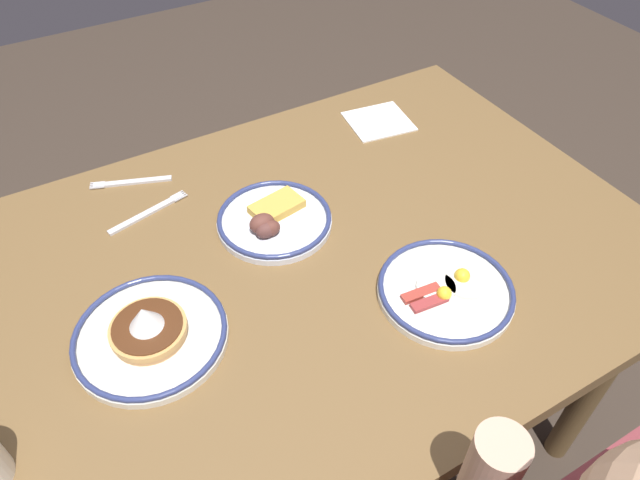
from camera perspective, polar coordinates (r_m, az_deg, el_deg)
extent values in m
plane|color=#3B3027|center=(1.76, -1.56, -19.00)|extent=(6.00, 6.00, 0.00)
cube|color=brown|center=(1.15, -2.27, -2.48)|extent=(1.43, 0.96, 0.04)
cylinder|color=brown|center=(1.89, 9.10, 3.74)|extent=(0.06, 0.06, 0.72)
cylinder|color=brown|center=(1.65, -27.98, -10.57)|extent=(0.06, 0.06, 0.72)
cylinder|color=brown|center=(1.58, 25.59, -12.24)|extent=(0.06, 0.06, 0.72)
cylinder|color=white|center=(1.20, -4.48, 1.80)|extent=(0.24, 0.24, 0.01)
torus|color=navy|center=(1.19, -4.51, 2.22)|extent=(0.23, 0.23, 0.01)
cube|color=gold|center=(1.21, -4.27, 3.30)|extent=(0.12, 0.08, 0.02)
ellipsoid|color=brown|center=(1.15, -4.91, 1.14)|extent=(0.04, 0.03, 0.03)
ellipsoid|color=brown|center=(1.16, -5.36, 1.06)|extent=(0.03, 0.03, 0.03)
ellipsoid|color=brown|center=(1.16, -5.72, 1.64)|extent=(0.05, 0.04, 0.04)
ellipsoid|color=brown|center=(1.15, -5.33, 0.98)|extent=(0.04, 0.03, 0.03)
cylinder|color=white|center=(1.09, 12.18, -5.01)|extent=(0.25, 0.25, 0.01)
torus|color=navy|center=(1.08, 12.28, -4.60)|extent=(0.25, 0.25, 0.01)
cylinder|color=white|center=(1.10, 14.14, -4.08)|extent=(0.08, 0.08, 0.01)
sphere|color=yellow|center=(1.10, 13.77, -3.45)|extent=(0.03, 0.03, 0.03)
cylinder|color=white|center=(1.08, 11.31, -4.58)|extent=(0.07, 0.07, 0.01)
sphere|color=yellow|center=(1.07, 12.08, -5.15)|extent=(0.03, 0.03, 0.03)
cube|color=#A9392D|center=(1.06, 9.88, -5.15)|extent=(0.08, 0.03, 0.01)
cube|color=#9D3434|center=(1.05, 10.69, -6.05)|extent=(0.07, 0.03, 0.01)
cylinder|color=silver|center=(1.04, -16.23, -9.16)|extent=(0.26, 0.26, 0.01)
torus|color=navy|center=(1.04, -16.36, -8.77)|extent=(0.26, 0.26, 0.01)
cylinder|color=tan|center=(1.03, -16.37, -8.74)|extent=(0.13, 0.13, 0.01)
cylinder|color=tan|center=(1.03, -16.51, -8.34)|extent=(0.13, 0.13, 0.01)
cylinder|color=#4C2814|center=(1.02, -16.59, -8.08)|extent=(0.12, 0.12, 0.00)
cone|color=white|center=(1.00, -16.86, -7.28)|extent=(0.06, 0.06, 0.04)
cube|color=white|center=(1.50, 5.78, 11.51)|extent=(0.17, 0.16, 0.00)
cube|color=silver|center=(1.27, -16.63, 2.51)|extent=(0.18, 0.06, 0.01)
cube|color=silver|center=(1.29, -13.47, 4.02)|extent=(0.03, 0.01, 0.00)
cube|color=silver|center=(1.30, -13.61, 4.14)|extent=(0.03, 0.01, 0.00)
cube|color=silver|center=(1.30, -13.76, 4.27)|extent=(0.03, 0.01, 0.00)
cube|color=silver|center=(1.30, -13.90, 4.39)|extent=(0.03, 0.01, 0.00)
cube|color=silver|center=(1.37, -17.88, 5.44)|extent=(0.16, 0.07, 0.01)
cube|color=silver|center=(1.39, -20.97, 5.28)|extent=(0.03, 0.01, 0.00)
cube|color=silver|center=(1.38, -20.99, 5.12)|extent=(0.03, 0.01, 0.00)
cube|color=silver|center=(1.38, -21.02, 4.97)|extent=(0.03, 0.01, 0.00)
cube|color=silver|center=(1.37, -21.04, 4.81)|extent=(0.03, 0.01, 0.00)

